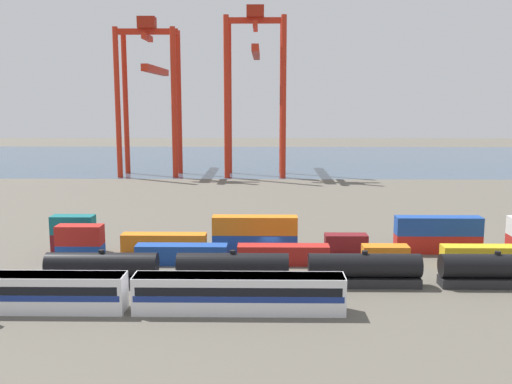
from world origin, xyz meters
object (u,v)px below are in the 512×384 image
shipping_container_0 (81,254)px  shipping_container_8 (164,242)px  gantry_crane_west (150,82)px  shipping_container_3 (283,255)px  freight_tank_row (364,270)px  gantry_crane_central (256,73)px  passenger_train (130,291)px

shipping_container_0 → shipping_container_8: size_ratio=0.50×
shipping_container_0 → gantry_crane_west: gantry_crane_west is taller
shipping_container_8 → shipping_container_3: bearing=-20.5°
freight_tank_row → shipping_container_0: freight_tank_row is taller
shipping_container_0 → shipping_container_8: 11.88m
freight_tank_row → shipping_container_0: (-36.15, 8.88, -0.67)m
shipping_container_0 → shipping_container_8: bearing=32.2°
freight_tank_row → gantry_crane_central: gantry_crane_central is taller
shipping_container_0 → shipping_container_3: bearing=0.0°
shipping_container_3 → gantry_crane_central: 97.86m
freight_tank_row → passenger_train: bearing=-161.3°
shipping_container_8 → gantry_crane_west: (-18.44, 87.31, 25.25)m
passenger_train → shipping_container_8: 23.88m
freight_tank_row → gantry_crane_west: size_ratio=1.68×
gantry_crane_west → gantry_crane_central: gantry_crane_central is taller
gantry_crane_west → passenger_train: bearing=-80.3°
shipping_container_0 → gantry_crane_central: size_ratio=0.13×
freight_tank_row → gantry_crane_west: gantry_crane_west is taller
shipping_container_8 → gantry_crane_west: 92.74m
shipping_container_8 → shipping_container_0: bearing=-147.8°
shipping_container_3 → gantry_crane_central: gantry_crane_central is taller
shipping_container_8 → freight_tank_row: bearing=-30.3°
passenger_train → shipping_container_0: (-10.63, 17.52, -0.84)m
passenger_train → shipping_container_0: bearing=121.2°
passenger_train → gantry_crane_west: size_ratio=1.00×
gantry_crane_central → shipping_container_3: bearing=-86.8°
shipping_container_0 → gantry_crane_central: (21.80, 93.72, 27.66)m
freight_tank_row → shipping_container_8: size_ratio=6.16×
freight_tank_row → shipping_container_8: freight_tank_row is taller
shipping_container_0 → gantry_crane_central: gantry_crane_central is taller
passenger_train → freight_tank_row: bearing=18.7°
gantry_crane_west → gantry_crane_central: bearing=0.2°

